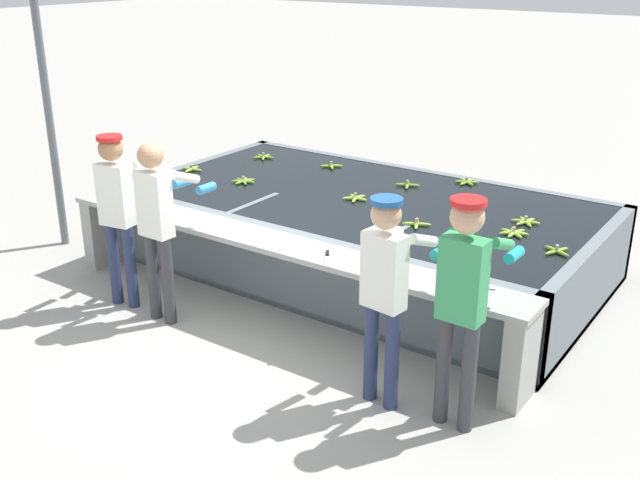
# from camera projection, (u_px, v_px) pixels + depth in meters

# --- Properties ---
(ground_plane) EXTENTS (80.00, 80.00, 0.00)m
(ground_plane) POSITION_uv_depth(u_px,v_px,m) (259.00, 329.00, 6.95)
(ground_plane) COLOR #A3A099
(ground_plane) RESTS_ON ground
(wash_tank) EXTENTS (5.01, 2.71, 0.82)m
(wash_tank) POSITION_uv_depth(u_px,v_px,m) (362.00, 233.00, 8.18)
(wash_tank) COLOR slate
(wash_tank) RESTS_ON ground
(work_ledge) EXTENTS (5.01, 0.45, 0.82)m
(work_ledge) POSITION_uv_depth(u_px,v_px,m) (272.00, 262.00, 6.91)
(work_ledge) COLOR #9E9E99
(work_ledge) RESTS_ON ground
(worker_0) EXTENTS (0.48, 0.75, 1.71)m
(worker_0) POSITION_uv_depth(u_px,v_px,m) (118.00, 204.00, 7.09)
(worker_0) COLOR navy
(worker_0) RESTS_ON ground
(worker_1) EXTENTS (0.41, 0.72, 1.72)m
(worker_1) POSITION_uv_depth(u_px,v_px,m) (158.00, 216.00, 6.78)
(worker_1) COLOR #38383D
(worker_1) RESTS_ON ground
(worker_2) EXTENTS (0.46, 0.74, 1.67)m
(worker_2) POSITION_uv_depth(u_px,v_px,m) (387.00, 282.00, 5.48)
(worker_2) COLOR navy
(worker_2) RESTS_ON ground
(worker_3) EXTENTS (0.41, 0.73, 1.76)m
(worker_3) POSITION_uv_depth(u_px,v_px,m) (464.00, 291.00, 5.19)
(worker_3) COLOR #38383D
(worker_3) RESTS_ON ground
(banana_bunch_floating_0) EXTENTS (0.27, 0.27, 0.08)m
(banana_bunch_floating_0) POSITION_uv_depth(u_px,v_px,m) (557.00, 251.00, 6.53)
(banana_bunch_floating_0) COLOR #7FAD33
(banana_bunch_floating_0) RESTS_ON wash_tank
(banana_bunch_floating_1) EXTENTS (0.28, 0.28, 0.08)m
(banana_bunch_floating_1) POSITION_uv_depth(u_px,v_px,m) (526.00, 222.00, 7.24)
(banana_bunch_floating_1) COLOR #9EC642
(banana_bunch_floating_1) RESTS_ON wash_tank
(banana_bunch_floating_2) EXTENTS (0.28, 0.27, 0.08)m
(banana_bunch_floating_2) POSITION_uv_depth(u_px,v_px,m) (244.00, 181.00, 8.52)
(banana_bunch_floating_2) COLOR #75A333
(banana_bunch_floating_2) RESTS_ON wash_tank
(banana_bunch_floating_3) EXTENTS (0.24, 0.24, 0.08)m
(banana_bunch_floating_3) POSITION_uv_depth(u_px,v_px,m) (331.00, 166.00, 9.12)
(banana_bunch_floating_3) COLOR #8CB738
(banana_bunch_floating_3) RESTS_ON wash_tank
(banana_bunch_floating_4) EXTENTS (0.28, 0.27, 0.08)m
(banana_bunch_floating_4) POSITION_uv_depth(u_px,v_px,m) (263.00, 157.00, 9.53)
(banana_bunch_floating_4) COLOR #7FAD33
(banana_bunch_floating_4) RESTS_ON wash_tank
(banana_bunch_floating_5) EXTENTS (0.28, 0.28, 0.08)m
(banana_bunch_floating_5) POSITION_uv_depth(u_px,v_px,m) (514.00, 233.00, 6.95)
(banana_bunch_floating_5) COLOR #9EC642
(banana_bunch_floating_5) RESTS_ON wash_tank
(banana_bunch_floating_6) EXTENTS (0.28, 0.28, 0.08)m
(banana_bunch_floating_6) POSITION_uv_depth(u_px,v_px,m) (192.00, 169.00, 8.99)
(banana_bunch_floating_6) COLOR #9EC642
(banana_bunch_floating_6) RESTS_ON wash_tank
(banana_bunch_floating_7) EXTENTS (0.27, 0.28, 0.08)m
(banana_bunch_floating_7) POSITION_uv_depth(u_px,v_px,m) (355.00, 198.00, 7.93)
(banana_bunch_floating_7) COLOR #9EC642
(banana_bunch_floating_7) RESTS_ON wash_tank
(banana_bunch_floating_8) EXTENTS (0.27, 0.27, 0.08)m
(banana_bunch_floating_8) POSITION_uv_depth(u_px,v_px,m) (407.00, 185.00, 8.38)
(banana_bunch_floating_8) COLOR #75A333
(banana_bunch_floating_8) RESTS_ON wash_tank
(banana_bunch_floating_9) EXTENTS (0.27, 0.28, 0.08)m
(banana_bunch_floating_9) POSITION_uv_depth(u_px,v_px,m) (467.00, 182.00, 8.49)
(banana_bunch_floating_9) COLOR #7FAD33
(banana_bunch_floating_9) RESTS_ON wash_tank
(banana_bunch_floating_10) EXTENTS (0.27, 0.27, 0.08)m
(banana_bunch_floating_10) POSITION_uv_depth(u_px,v_px,m) (458.00, 250.00, 6.55)
(banana_bunch_floating_10) COLOR #93BC3D
(banana_bunch_floating_10) RESTS_ON wash_tank
(banana_bunch_floating_11) EXTENTS (0.27, 0.27, 0.08)m
(banana_bunch_floating_11) POSITION_uv_depth(u_px,v_px,m) (417.00, 224.00, 7.18)
(banana_bunch_floating_11) COLOR #93BC3D
(banana_bunch_floating_11) RESTS_ON wash_tank
(knife_0) EXTENTS (0.34, 0.12, 0.02)m
(knife_0) POSITION_uv_depth(u_px,v_px,m) (466.00, 285.00, 5.88)
(knife_0) COLOR silver
(knife_0) RESTS_ON work_ledge
(knife_1) EXTENTS (0.22, 0.31, 0.02)m
(knife_1) POSITION_uv_depth(u_px,v_px,m) (327.00, 256.00, 6.44)
(knife_1) COLOR silver
(knife_1) RESTS_ON work_ledge
(support_post_left) EXTENTS (0.09, 0.09, 3.20)m
(support_post_left) POSITION_uv_depth(u_px,v_px,m) (48.00, 111.00, 8.42)
(support_post_left) COLOR slate
(support_post_left) RESTS_ON ground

